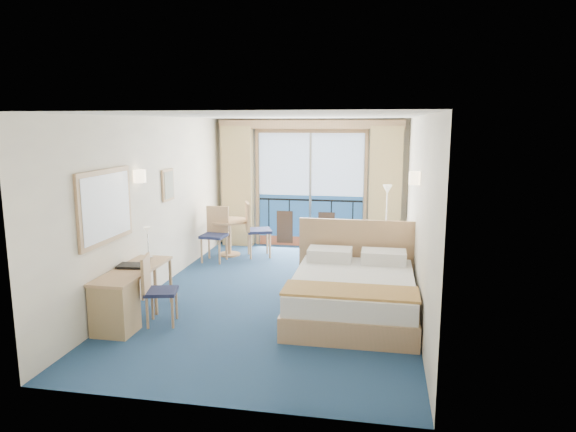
# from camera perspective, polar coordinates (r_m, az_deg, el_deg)

# --- Properties ---
(floor) EXTENTS (6.50, 6.50, 0.00)m
(floor) POSITION_cam_1_polar(r_m,az_deg,el_deg) (8.00, -0.83, -8.68)
(floor) COLOR navy
(floor) RESTS_ON ground
(room_walls) EXTENTS (4.04, 6.54, 2.72)m
(room_walls) POSITION_cam_1_polar(r_m,az_deg,el_deg) (7.61, -0.87, 4.08)
(room_walls) COLOR white
(room_walls) RESTS_ON ground
(balcony_door) EXTENTS (2.36, 0.03, 2.52)m
(balcony_door) POSITION_cam_1_polar(r_m,az_deg,el_deg) (10.84, 2.46, 2.53)
(balcony_door) COLOR navy
(balcony_door) RESTS_ON room_walls
(curtain_left) EXTENTS (0.65, 0.22, 2.55)m
(curtain_left) POSITION_cam_1_polar(r_m,az_deg,el_deg) (11.00, -5.63, 3.30)
(curtain_left) COLOR #D4B875
(curtain_left) RESTS_ON room_walls
(curtain_right) EXTENTS (0.65, 0.22, 2.55)m
(curtain_right) POSITION_cam_1_polar(r_m,az_deg,el_deg) (10.57, 10.75, 2.89)
(curtain_right) COLOR #D4B875
(curtain_right) RESTS_ON room_walls
(pelmet) EXTENTS (3.80, 0.25, 0.18)m
(pelmet) POSITION_cam_1_polar(r_m,az_deg,el_deg) (10.63, 2.47, 10.14)
(pelmet) COLOR tan
(pelmet) RESTS_ON room_walls
(mirror) EXTENTS (0.05, 1.25, 0.95)m
(mirror) POSITION_cam_1_polar(r_m,az_deg,el_deg) (6.94, -19.59, 1.00)
(mirror) COLOR tan
(mirror) RESTS_ON room_walls
(wall_print) EXTENTS (0.04, 0.42, 0.52)m
(wall_print) POSITION_cam_1_polar(r_m,az_deg,el_deg) (8.66, -13.18, 3.37)
(wall_print) COLOR tan
(wall_print) RESTS_ON room_walls
(sconce_left) EXTENTS (0.18, 0.18, 0.18)m
(sconce_left) POSITION_cam_1_polar(r_m,az_deg,el_deg) (7.67, -16.18, 4.27)
(sconce_left) COLOR beige
(sconce_left) RESTS_ON room_walls
(sconce_right) EXTENTS (0.18, 0.18, 0.18)m
(sconce_right) POSITION_cam_1_polar(r_m,az_deg,el_deg) (7.32, 13.98, 4.11)
(sconce_right) COLOR beige
(sconce_right) RESTS_ON room_walls
(bed) EXTENTS (1.82, 2.16, 1.14)m
(bed) POSITION_cam_1_polar(r_m,az_deg,el_deg) (7.15, 7.27, -8.39)
(bed) COLOR tan
(bed) RESTS_ON ground
(nightstand) EXTENTS (0.37, 0.35, 0.49)m
(nightstand) POSITION_cam_1_polar(r_m,az_deg,el_deg) (8.62, 12.17, -5.83)
(nightstand) COLOR tan
(nightstand) RESTS_ON ground
(phone) EXTENTS (0.19, 0.15, 0.08)m
(phone) POSITION_cam_1_polar(r_m,az_deg,el_deg) (8.51, 12.46, -4.05)
(phone) COLOR beige
(phone) RESTS_ON nightstand
(armchair) EXTENTS (0.86, 0.88, 0.65)m
(armchair) POSITION_cam_1_polar(r_m,az_deg,el_deg) (9.55, 10.53, -3.69)
(armchair) COLOR #474E56
(armchair) RESTS_ON ground
(floor_lamp) EXTENTS (0.20, 0.20, 1.44)m
(floor_lamp) POSITION_cam_1_polar(r_m,az_deg,el_deg) (10.02, 10.93, 1.43)
(floor_lamp) COLOR silver
(floor_lamp) RESTS_ON ground
(desk) EXTENTS (0.51, 1.47, 0.69)m
(desk) POSITION_cam_1_polar(r_m,az_deg,el_deg) (6.91, -18.26, -8.97)
(desk) COLOR tan
(desk) RESTS_ON ground
(desk_chair) EXTENTS (0.48, 0.48, 0.92)m
(desk_chair) POSITION_cam_1_polar(r_m,az_deg,el_deg) (6.93, -14.57, -7.53)
(desk_chair) COLOR #1C2141
(desk_chair) RESTS_ON ground
(folder) EXTENTS (0.39, 0.31, 0.03)m
(folder) POSITION_cam_1_polar(r_m,az_deg,el_deg) (7.25, -16.98, -5.30)
(folder) COLOR black
(folder) RESTS_ON desk
(desk_lamp) EXTENTS (0.12, 0.12, 0.45)m
(desk_lamp) POSITION_cam_1_polar(r_m,az_deg,el_deg) (7.52, -15.34, -2.17)
(desk_lamp) COLOR silver
(desk_lamp) RESTS_ON desk
(round_table) EXTENTS (0.79, 0.79, 0.71)m
(round_table) POSITION_cam_1_polar(r_m,az_deg,el_deg) (10.26, -6.58, -1.38)
(round_table) COLOR tan
(round_table) RESTS_ON ground
(table_chair_a) EXTENTS (0.61, 0.60, 1.08)m
(table_chair_a) POSITION_cam_1_polar(r_m,az_deg,el_deg) (10.07, -3.79, -1.14)
(table_chair_a) COLOR #1C2141
(table_chair_a) RESTS_ON ground
(table_chair_b) EXTENTS (0.47, 0.48, 1.03)m
(table_chair_b) POSITION_cam_1_polar(r_m,az_deg,el_deg) (9.89, -8.06, -1.60)
(table_chair_b) COLOR #1C2141
(table_chair_b) RESTS_ON ground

